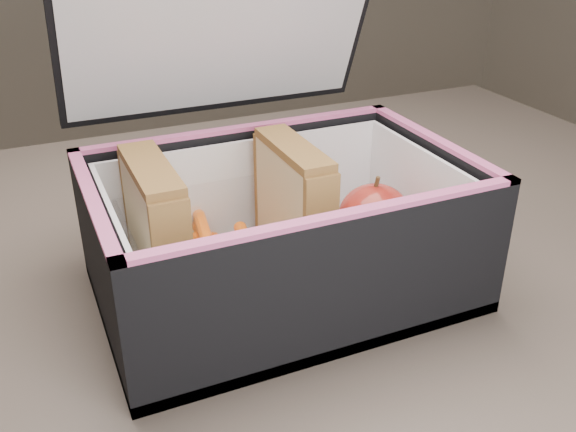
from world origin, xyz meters
name	(u,v)px	position (x,y,z in m)	size (l,w,h in m)	color
kitchen_table	(225,349)	(0.00, 0.00, 0.66)	(1.20, 0.80, 0.75)	brown
lunch_bag	(279,221)	(0.04, -0.05, 0.81)	(0.30, 0.27, 0.29)	black
plastic_tub	(229,246)	(0.00, -0.04, 0.80)	(0.16, 0.11, 0.07)	white
sandwich_left	(157,233)	(-0.06, -0.04, 0.82)	(0.03, 0.10, 0.11)	#DDBF8B
sandwich_right	(293,207)	(0.05, -0.04, 0.82)	(0.03, 0.10, 0.11)	#DDBF8B
carrot_sticks	(225,259)	(-0.01, -0.04, 0.78)	(0.05, 0.15, 0.03)	#FC6700
paper_napkin	(373,248)	(0.13, -0.05, 0.77)	(0.07, 0.07, 0.01)	white
red_apple	(375,217)	(0.13, -0.05, 0.80)	(0.08, 0.08, 0.07)	maroon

